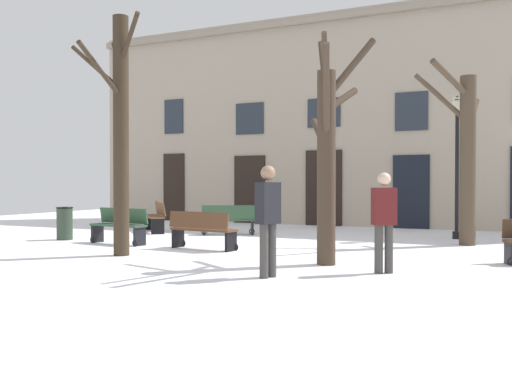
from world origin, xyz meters
The scene contains 13 objects.
ground_plane centered at (0.00, 0.00, 0.00)m, with size 30.73×30.73×0.00m, color white.
building_facade centered at (0.01, 7.71, 3.78)m, with size 19.20×0.60×7.49m.
tree_left_of_center centered at (-1.53, -1.89, 2.60)m, with size 1.71×2.17×4.96m.
tree_foreground centered at (4.82, 3.15, 2.27)m, with size 1.49×2.25×4.60m.
tree_center centered at (2.75, -1.28, 2.11)m, with size 1.43×2.42×4.43m.
streetlamp centered at (4.50, 4.64, 2.35)m, with size 0.30×0.30×3.85m.
litter_bin centered at (-4.90, 0.02, 0.44)m, with size 0.44×0.44×0.87m.
bench_facing_shops centered at (-0.51, -0.29, 0.45)m, with size 1.67×0.64×0.87m.
bench_back_to_back_left centered at (-4.06, 2.96, 0.48)m, with size 1.48×1.53×0.93m.
bench_back_to_back_right centered at (-1.60, 3.06, 0.44)m, with size 1.56×1.16×0.87m.
bench_near_center_tree centered at (-2.95, -0.16, 0.46)m, with size 1.63×0.63×0.89m.
person_near_bench centered at (3.91, -1.85, 0.93)m, with size 0.44×0.40×1.68m.
person_crossing_plaza centered at (2.32, -3.05, 1.00)m, with size 0.35×0.43×1.79m.
Camera 1 is at (5.84, -11.10, 1.52)m, focal length 38.80 mm.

